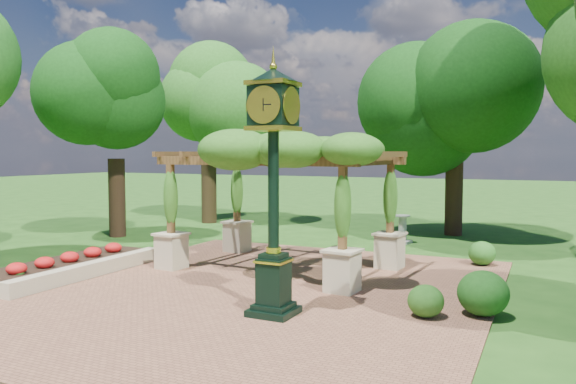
% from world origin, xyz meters
% --- Properties ---
extents(ground, '(120.00, 120.00, 0.00)m').
position_xyz_m(ground, '(0.00, 0.00, 0.00)').
color(ground, '#1E4714').
rests_on(ground, ground).
extents(brick_plaza, '(10.00, 12.00, 0.04)m').
position_xyz_m(brick_plaza, '(0.00, 1.00, 0.02)').
color(brick_plaza, brown).
rests_on(brick_plaza, ground).
extents(border_wall, '(0.35, 5.00, 0.40)m').
position_xyz_m(border_wall, '(-4.60, 0.50, 0.20)').
color(border_wall, '#C6B793').
rests_on(border_wall, ground).
extents(flower_bed, '(1.50, 5.00, 0.36)m').
position_xyz_m(flower_bed, '(-5.50, 0.50, 0.18)').
color(flower_bed, red).
rests_on(flower_bed, ground).
extents(pedestal_clock, '(0.97, 0.97, 4.83)m').
position_xyz_m(pedestal_clock, '(1.11, -0.54, 2.89)').
color(pedestal_clock, black).
rests_on(pedestal_clock, brick_plaza).
extents(pergola, '(6.23, 4.24, 3.72)m').
position_xyz_m(pergola, '(-0.68, 3.49, 3.05)').
color(pergola, beige).
rests_on(pergola, brick_plaza).
extents(sundial, '(0.62, 0.62, 0.99)m').
position_xyz_m(sundial, '(1.26, 9.32, 0.44)').
color(sundial, '#9C9B93').
rests_on(sundial, ground).
extents(shrub_front, '(0.87, 0.87, 0.62)m').
position_xyz_m(shrub_front, '(3.82, 0.54, 0.35)').
color(shrub_front, '#265919').
rests_on(shrub_front, brick_plaza).
extents(shrub_mid, '(1.29, 1.29, 0.88)m').
position_xyz_m(shrub_mid, '(4.80, 1.09, 0.48)').
color(shrub_mid, '#1A4A14').
rests_on(shrub_mid, brick_plaza).
extents(shrub_back, '(0.81, 0.81, 0.67)m').
position_xyz_m(shrub_back, '(4.24, 6.23, 0.37)').
color(shrub_back, '#235A1A').
rests_on(shrub_back, brick_plaza).
extents(tree_west_near, '(3.59, 3.59, 7.63)m').
position_xyz_m(tree_west_near, '(-8.94, 6.32, 5.22)').
color(tree_west_near, black).
rests_on(tree_west_near, ground).
extents(tree_west_far, '(4.14, 4.14, 7.64)m').
position_xyz_m(tree_west_far, '(-8.11, 11.37, 5.23)').
color(tree_west_far, '#302312').
rests_on(tree_west_far, ground).
extents(tree_north, '(4.48, 4.48, 7.56)m').
position_xyz_m(tree_north, '(2.57, 12.12, 5.19)').
color(tree_north, '#341F14').
rests_on(tree_north, ground).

